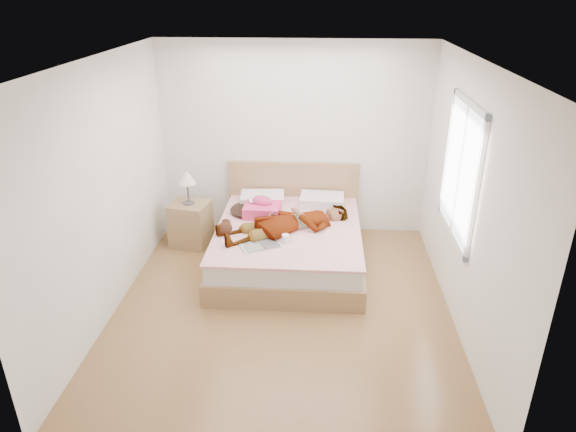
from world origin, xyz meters
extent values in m
plane|color=#54361A|center=(0.00, 0.00, 0.00)|extent=(4.00, 4.00, 0.00)
imported|color=silver|center=(-0.01, 0.92, 0.63)|extent=(1.81, 1.40, 0.24)
ellipsoid|color=black|center=(-0.58, 1.37, 0.55)|extent=(0.42, 0.51, 0.07)
cube|color=silver|center=(-0.51, 1.32, 0.70)|extent=(0.09, 0.11, 0.05)
plane|color=white|center=(0.00, 0.00, 2.60)|extent=(4.00, 4.00, 0.00)
plane|color=silver|center=(0.00, 2.00, 1.30)|extent=(3.60, 0.00, 3.60)
plane|color=silver|center=(0.00, -2.00, 1.30)|extent=(3.60, 0.00, 3.60)
plane|color=silver|center=(-1.80, 0.00, 1.30)|extent=(0.00, 4.00, 4.00)
plane|color=white|center=(1.80, 0.00, 1.30)|extent=(0.00, 4.00, 4.00)
cube|color=white|center=(1.78, 0.30, 1.50)|extent=(0.02, 1.10, 1.30)
cube|color=silver|center=(1.78, -0.28, 1.50)|extent=(0.04, 0.06, 1.42)
cube|color=silver|center=(1.78, 0.88, 1.50)|extent=(0.04, 0.06, 1.42)
cube|color=silver|center=(1.78, 0.30, 0.82)|extent=(0.04, 1.22, 0.06)
cube|color=silver|center=(1.78, 0.30, 2.18)|extent=(0.04, 1.22, 0.06)
cube|color=silver|center=(1.77, 0.30, 1.50)|extent=(0.03, 0.04, 1.30)
cube|color=olive|center=(0.00, 0.95, 0.13)|extent=(1.78, 2.08, 0.26)
cube|color=silver|center=(0.00, 0.95, 0.37)|extent=(1.70, 2.00, 0.22)
cube|color=white|center=(0.00, 0.95, 0.49)|extent=(1.74, 2.04, 0.03)
cube|color=olive|center=(0.00, 1.96, 0.50)|extent=(1.80, 0.07, 1.00)
cube|color=white|center=(-0.40, 1.67, 0.57)|extent=(0.61, 0.44, 0.13)
cube|color=white|center=(0.40, 1.67, 0.57)|extent=(0.60, 0.43, 0.13)
cube|color=#FF4598|center=(-0.36, 1.26, 0.58)|extent=(0.47, 0.38, 0.15)
ellipsoid|color=#E43E7C|center=(-0.37, 1.33, 0.68)|extent=(0.33, 0.30, 0.14)
cube|color=silver|center=(-0.29, 0.44, 0.52)|extent=(0.53, 0.46, 0.01)
cube|color=white|center=(-0.39, 0.39, 0.53)|extent=(0.33, 0.36, 0.02)
cube|color=#272727|center=(-0.19, 0.50, 0.53)|extent=(0.33, 0.36, 0.02)
cylinder|color=white|center=(-0.01, 0.54, 0.56)|extent=(0.10, 0.10, 0.10)
torus|color=silver|center=(0.04, 0.53, 0.56)|extent=(0.07, 0.03, 0.07)
cylinder|color=black|center=(-0.01, 0.54, 0.60)|extent=(0.09, 0.09, 0.00)
ellipsoid|color=#321C0D|center=(-0.74, 0.71, 0.58)|extent=(0.19, 0.21, 0.15)
ellipsoid|color=#F6E7CD|center=(-0.73, 0.69, 0.60)|extent=(0.10, 0.11, 0.07)
sphere|color=#331E0E|center=(-0.74, 0.82, 0.60)|extent=(0.11, 0.11, 0.11)
sphere|color=pink|center=(-0.79, 0.85, 0.62)|extent=(0.04, 0.04, 0.04)
sphere|color=#E998BF|center=(-0.70, 0.85, 0.62)|extent=(0.04, 0.04, 0.04)
ellipsoid|color=black|center=(-0.80, 0.66, 0.55)|extent=(0.05, 0.07, 0.03)
ellipsoid|color=#33140E|center=(-0.67, 0.67, 0.55)|extent=(0.05, 0.07, 0.03)
cube|color=brown|center=(-1.34, 1.40, 0.30)|extent=(0.56, 0.52, 0.59)
cylinder|color=#4B4B4B|center=(-1.34, 1.40, 0.60)|extent=(0.18, 0.18, 0.02)
cylinder|color=#4D4D4D|center=(-1.34, 1.40, 0.75)|extent=(0.03, 0.03, 0.30)
cone|color=silver|center=(-1.34, 1.40, 0.96)|extent=(0.28, 0.28, 0.17)
camera|label=1|loc=(0.37, -4.68, 3.22)|focal=32.00mm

